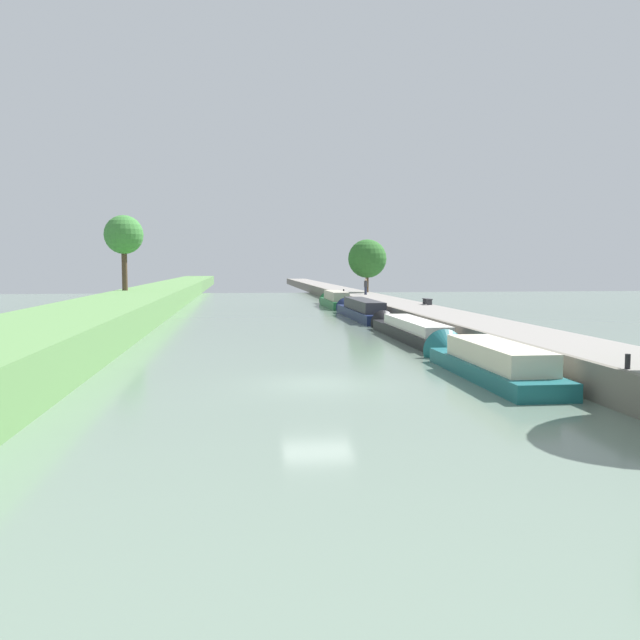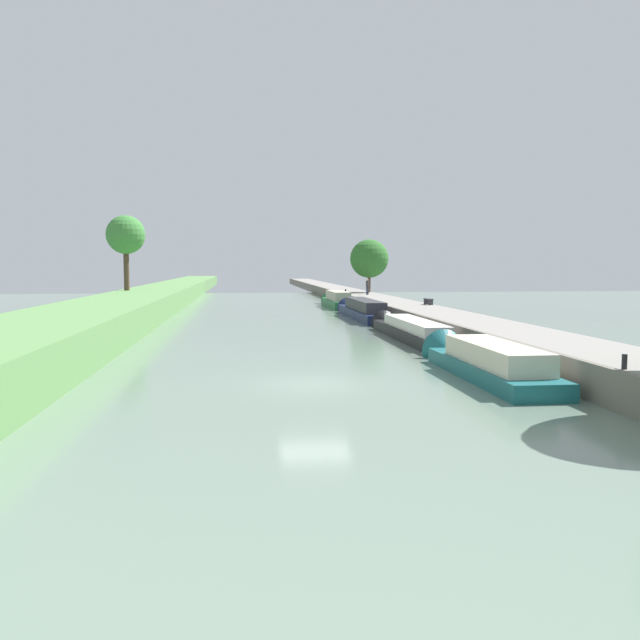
{
  "view_description": "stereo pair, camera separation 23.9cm",
  "coord_description": "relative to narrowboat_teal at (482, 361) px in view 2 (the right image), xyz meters",
  "views": [
    {
      "loc": [
        -2.77,
        -23.5,
        4.24
      ],
      "look_at": [
        1.99,
        15.79,
        1.0
      ],
      "focal_mm": 37.6,
      "sensor_mm": 36.0,
      "label": 1
    },
    {
      "loc": [
        -2.53,
        -23.53,
        4.24
      ],
      "look_at": [
        1.99,
        15.79,
        1.0
      ],
      "focal_mm": 37.6,
      "sensor_mm": 36.0,
      "label": 2
    }
  ],
  "objects": [
    {
      "name": "ground_plane",
      "position": [
        -6.65,
        -1.26,
        -0.54
      ],
      "size": [
        160.0,
        160.0,
        0.0
      ],
      "primitive_type": "plane",
      "color": "slate"
    },
    {
      "name": "right_towpath",
      "position": [
        3.73,
        -1.26,
        0.04
      ],
      "size": [
        3.99,
        260.0,
        1.17
      ],
      "color": "gray",
      "rests_on": "ground_plane"
    },
    {
      "name": "stone_quay",
      "position": [
        1.61,
        -1.26,
        0.07
      ],
      "size": [
        0.25,
        260.0,
        1.22
      ],
      "color": "#6B665B",
      "rests_on": "ground_plane"
    },
    {
      "name": "narrowboat_teal",
      "position": [
        0.0,
        0.0,
        0.0
      ],
      "size": [
        2.11,
        10.67,
        2.09
      ],
      "color": "#195B60",
      "rests_on": "ground_plane"
    },
    {
      "name": "narrowboat_black",
      "position": [
        0.37,
        12.96,
        -0.04
      ],
      "size": [
        1.81,
        14.48,
        1.75
      ],
      "color": "black",
      "rests_on": "ground_plane"
    },
    {
      "name": "narrowboat_navy",
      "position": [
        0.32,
        28.29,
        0.1
      ],
      "size": [
        1.89,
        15.24,
        2.09
      ],
      "color": "#141E42",
      "rests_on": "ground_plane"
    },
    {
      "name": "narrowboat_green",
      "position": [
        0.26,
        42.66,
        0.13
      ],
      "size": [
        1.88,
        11.59,
        2.16
      ],
      "color": "#1E6033",
      "rests_on": "ground_plane"
    },
    {
      "name": "tree_rightbank_midnear",
      "position": [
        5.15,
        50.59,
        4.45
      ],
      "size": [
        4.39,
        4.39,
        6.03
      ],
      "color": "brown",
      "rests_on": "right_towpath"
    },
    {
      "name": "tree_leftbank_downstream",
      "position": [
        -20.24,
        41.05,
        6.54
      ],
      "size": [
        3.69,
        3.69,
        7.16
      ],
      "color": "#4C3828",
      "rests_on": "left_grassy_bank"
    },
    {
      "name": "person_walking",
      "position": [
        3.76,
        44.21,
        1.5
      ],
      "size": [
        0.34,
        0.34,
        1.66
      ],
      "color": "#282D42",
      "rests_on": "right_towpath"
    },
    {
      "name": "mooring_bollard_near",
      "position": [
        2.03,
        -6.31,
        0.85
      ],
      "size": [
        0.16,
        0.16,
        0.45
      ],
      "color": "black",
      "rests_on": "right_towpath"
    },
    {
      "name": "mooring_bollard_far",
      "position": [
        2.03,
        48.03,
        0.85
      ],
      "size": [
        0.16,
        0.16,
        0.45
      ],
      "color": "black",
      "rests_on": "right_towpath"
    },
    {
      "name": "park_bench",
      "position": [
        5.28,
        26.33,
        0.97
      ],
      "size": [
        0.44,
        1.5,
        0.47
      ],
      "color": "#333338",
      "rests_on": "right_towpath"
    }
  ]
}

